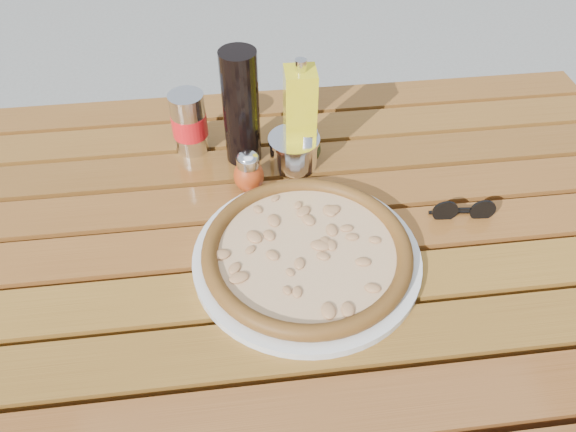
{
  "coord_description": "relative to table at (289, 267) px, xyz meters",
  "views": [
    {
      "loc": [
        -0.08,
        -0.63,
        1.43
      ],
      "look_at": [
        0.0,
        0.02,
        0.78
      ],
      "focal_mm": 35.0,
      "sensor_mm": 36.0,
      "label": 1
    }
  ],
  "objects": [
    {
      "name": "pepper_shaker",
      "position": [
        -0.06,
        0.13,
        0.11
      ],
      "size": [
        0.07,
        0.07,
        0.08
      ],
      "rotation": [
        0.0,
        0.0,
        -0.39
      ],
      "color": "#B13C14",
      "rests_on": "table"
    },
    {
      "name": "parmesan_tin",
      "position": [
        0.03,
        0.19,
        0.11
      ],
      "size": [
        0.12,
        0.12,
        0.07
      ],
      "rotation": [
        0.0,
        0.0,
        -0.28
      ],
      "color": "white",
      "rests_on": "table"
    },
    {
      "name": "plate",
      "position": [
        0.02,
        -0.05,
        0.08
      ],
      "size": [
        0.48,
        0.48,
        0.01
      ],
      "primitive_type": "cylinder",
      "rotation": [
        0.0,
        0.0,
        0.43
      ],
      "color": "silver",
      "rests_on": "table"
    },
    {
      "name": "oregano_shaker",
      "position": [
        0.06,
        0.19,
        0.11
      ],
      "size": [
        0.05,
        0.05,
        0.08
      ],
      "rotation": [
        0.0,
        0.0,
        0.01
      ],
      "color": "#303917",
      "rests_on": "table"
    },
    {
      "name": "pizza",
      "position": [
        0.02,
        -0.05,
        0.1
      ],
      "size": [
        0.46,
        0.46,
        0.03
      ],
      "rotation": [
        0.0,
        0.0,
        0.69
      ],
      "color": "beige",
      "rests_on": "plate"
    },
    {
      "name": "table",
      "position": [
        0.0,
        0.0,
        0.0
      ],
      "size": [
        1.4,
        0.9,
        0.75
      ],
      "color": "#3C200D",
      "rests_on": "ground"
    },
    {
      "name": "dark_bottle",
      "position": [
        -0.06,
        0.22,
        0.19
      ],
      "size": [
        0.08,
        0.08,
        0.22
      ],
      "primitive_type": "cylinder",
      "rotation": [
        0.0,
        0.0,
        0.19
      ],
      "color": "black",
      "rests_on": "table"
    },
    {
      "name": "soda_can",
      "position": [
        -0.16,
        0.26,
        0.13
      ],
      "size": [
        0.08,
        0.08,
        0.12
      ],
      "rotation": [
        0.0,
        0.0,
        -0.2
      ],
      "color": "silver",
      "rests_on": "table"
    },
    {
      "name": "sunglasses",
      "position": [
        0.3,
        0.01,
        0.09
      ],
      "size": [
        0.11,
        0.03,
        0.04
      ],
      "rotation": [
        0.0,
        0.0,
        -0.08
      ],
      "color": "black",
      "rests_on": "table"
    },
    {
      "name": "olive_oil_cruet",
      "position": [
        0.04,
        0.2,
        0.17
      ],
      "size": [
        0.06,
        0.06,
        0.21
      ],
      "rotation": [
        0.0,
        0.0,
        -0.02
      ],
      "color": "gold",
      "rests_on": "table"
    }
  ]
}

